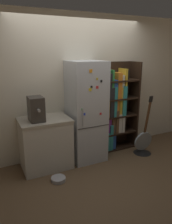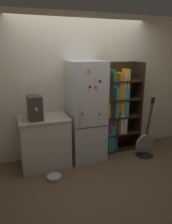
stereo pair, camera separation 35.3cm
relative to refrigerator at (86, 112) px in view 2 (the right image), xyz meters
The scene contains 8 objects.
ground_plane 0.91m from the refrigerator, 89.98° to the right, with size 16.00×16.00×0.00m, color brown.
wall_back 0.52m from the refrigerator, 89.99° to the left, with size 8.00×0.05×2.60m.
refrigerator is the anchor object (origin of this frame).
bookshelf 0.68m from the refrigerator, 12.42° to the left, with size 0.82×0.34×1.74m.
kitchen_counter 0.89m from the refrigerator, behind, with size 0.83×0.61×0.87m.
espresso_machine 0.92m from the refrigerator, behind, with size 0.22×0.35×0.39m.
guitar 1.34m from the refrigerator, 16.83° to the right, with size 0.38×0.34×1.17m.
pet_bowl 1.24m from the refrigerator, 144.81° to the right, with size 0.23×0.23×0.06m.
Camera 2 is at (-1.31, -3.36, 1.96)m, focal length 35.00 mm.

